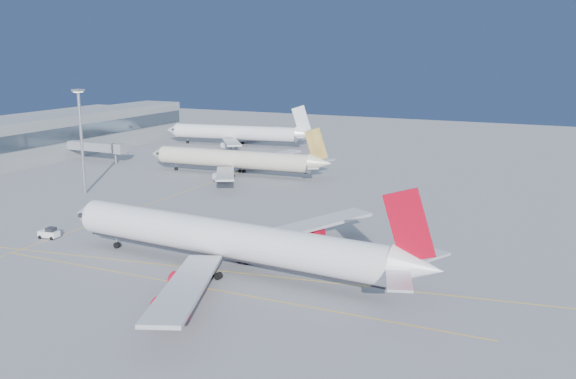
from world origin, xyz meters
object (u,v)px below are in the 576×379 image
Objects in this scene: airliner_third at (238,133)px; pushback_tug at (49,233)px; airliner_virgin at (232,241)px; airliner_etihad at (237,160)px; light_mast at (81,133)px.

airliner_third is 14.59× the size of pushback_tug.
airliner_virgin is 44.63m from pushback_tug.
airliner_etihad is 60.81m from airliner_third.
airliner_virgin is at bearing -65.26° from airliner_etihad.
airliner_virgin is 17.53× the size of pushback_tug.
airliner_third reaches higher than pushback_tug.
airliner_third is 131.27m from pushback_tug.
light_mast reaches higher than airliner_etihad.
airliner_third reaches higher than airliner_etihad.
airliner_third is at bearing 96.11° from pushback_tug.
pushback_tug is (-2.33, -75.19, -3.78)m from airliner_etihad.
airliner_etihad is at bearing 122.92° from airliner_virgin.
airliner_virgin is at bearing -28.82° from light_mast.
pushback_tug is at bearing -177.73° from airliner_virgin.
light_mast is at bearing -95.42° from airliner_third.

